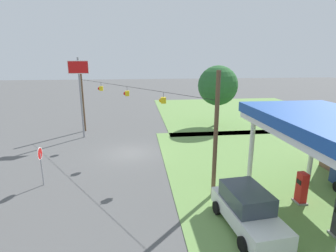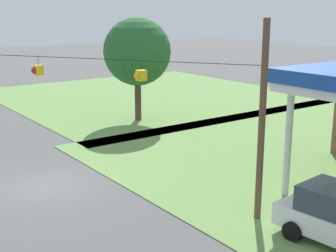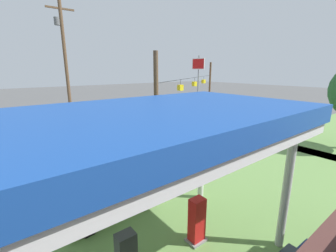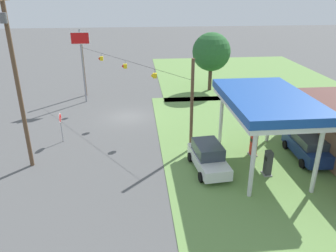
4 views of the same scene
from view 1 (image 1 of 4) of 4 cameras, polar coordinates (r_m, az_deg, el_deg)
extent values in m
plane|color=#565656|center=(22.41, -8.36, -5.87)|extent=(160.00, 160.00, 0.00)
cube|color=#6B934C|center=(40.76, 15.31, 3.11)|extent=(24.00, 24.00, 0.04)
cube|color=silver|center=(14.12, 31.91, -1.04)|extent=(8.57, 5.18, 0.35)
cube|color=#19479E|center=(14.02, 32.16, 0.73)|extent=(8.77, 5.38, 0.55)
cylinder|color=silver|center=(16.75, 17.63, -5.68)|extent=(0.28, 0.28, 4.33)
cylinder|color=silver|center=(18.73, 28.84, -4.72)|extent=(0.28, 0.28, 4.33)
cube|color=gray|center=(16.75, 26.74, -14.54)|extent=(0.71, 0.56, 0.12)
cube|color=red|center=(16.36, 27.10, -11.79)|extent=(0.55, 0.40, 1.66)
cube|color=black|center=(16.10, 26.59, -10.83)|extent=(0.39, 0.03, 0.24)
cube|color=white|center=(13.38, 16.98, -17.98)|extent=(4.65, 2.27, 0.74)
cube|color=#333D47|center=(13.19, 16.65, -14.53)|extent=(2.62, 1.93, 0.82)
cylinder|color=black|center=(13.09, 23.89, -21.43)|extent=(0.70, 0.28, 0.68)
cylinder|color=black|center=(12.21, 16.02, -23.59)|extent=(0.70, 0.28, 0.68)
cylinder|color=black|center=(15.02, 17.50, -15.83)|extent=(0.70, 0.28, 0.68)
cylinder|color=black|center=(14.25, 10.56, -17.13)|extent=(0.70, 0.28, 0.68)
cylinder|color=#99999E|center=(18.29, -25.75, -8.51)|extent=(0.08, 0.08, 2.10)
cylinder|color=white|center=(17.93, -26.12, -5.41)|extent=(0.80, 0.03, 0.80)
cylinder|color=red|center=(17.93, -26.12, -5.41)|extent=(0.70, 0.03, 0.70)
cylinder|color=gray|center=(27.03, -18.40, 5.66)|extent=(0.18, 0.18, 7.84)
cube|color=white|center=(26.67, -18.97, 12.01)|extent=(0.06, 1.94, 1.23)
cube|color=red|center=(26.67, -18.97, 12.01)|extent=(0.07, 1.82, 1.11)
cylinder|color=brown|center=(29.47, -18.09, 5.71)|extent=(0.24, 0.24, 7.17)
cylinder|color=brown|center=(14.67, 10.34, -2.25)|extent=(0.24, 0.24, 7.17)
cylinder|color=black|center=(21.12, -8.92, 8.49)|extent=(15.22, 10.02, 0.02)
cylinder|color=black|center=(25.12, -14.39, 8.77)|extent=(0.02, 0.02, 0.35)
cube|color=yellow|center=(25.16, -14.34, 7.92)|extent=(0.32, 0.32, 0.40)
sphere|color=red|center=(25.18, -14.73, 7.90)|extent=(0.28, 0.28, 0.28)
cylinder|color=black|center=(21.14, -8.90, 8.02)|extent=(0.02, 0.02, 0.35)
cube|color=yellow|center=(21.19, -8.86, 7.02)|extent=(0.32, 0.32, 0.40)
sphere|color=red|center=(21.20, -9.32, 7.00)|extent=(0.28, 0.28, 0.28)
cylinder|color=black|center=(17.45, -1.01, 6.83)|extent=(0.02, 0.02, 0.35)
cube|color=yellow|center=(17.50, -1.00, 5.61)|extent=(0.32, 0.32, 0.40)
sphere|color=yellow|center=(17.48, -1.56, 5.60)|extent=(0.28, 0.28, 0.28)
cylinder|color=#4C3828|center=(31.30, 10.51, 2.70)|extent=(0.44, 0.44, 2.90)
sphere|color=#28602D|center=(30.81, 10.79, 8.65)|extent=(4.54, 4.54, 4.54)
camera|label=2|loc=(8.14, -77.98, 0.38)|focal=50.00mm
camera|label=3|loc=(15.42, 56.51, 2.38)|focal=24.00mm
camera|label=4|loc=(10.11, 172.55, 8.60)|focal=35.00mm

